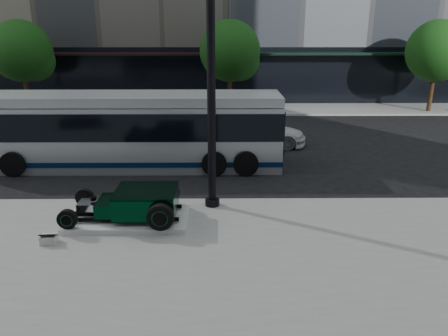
{
  "coord_description": "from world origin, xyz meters",
  "views": [
    {
      "loc": [
        0.38,
        -15.14,
        5.5
      ],
      "look_at": [
        0.49,
        -2.11,
        1.2
      ],
      "focal_mm": 35.0,
      "sensor_mm": 36.0,
      "label": 1
    }
  ],
  "objects_px": {
    "white_sedan": "(259,131)",
    "transit_bus": "(130,130)",
    "lamppost": "(211,83)",
    "hot_rod": "(139,202)"
  },
  "relations": [
    {
      "from": "white_sedan",
      "to": "transit_bus",
      "type": "bearing_deg",
      "value": 129.15
    },
    {
      "from": "hot_rod",
      "to": "lamppost",
      "type": "height_order",
      "value": "lamppost"
    },
    {
      "from": "transit_bus",
      "to": "white_sedan",
      "type": "bearing_deg",
      "value": 30.53
    },
    {
      "from": "lamppost",
      "to": "transit_bus",
      "type": "relative_size",
      "value": 0.68
    },
    {
      "from": "transit_bus",
      "to": "white_sedan",
      "type": "distance_m",
      "value": 6.38
    },
    {
      "from": "lamppost",
      "to": "white_sedan",
      "type": "height_order",
      "value": "lamppost"
    },
    {
      "from": "hot_rod",
      "to": "lamppost",
      "type": "distance_m",
      "value": 3.98
    },
    {
      "from": "transit_bus",
      "to": "white_sedan",
      "type": "height_order",
      "value": "transit_bus"
    },
    {
      "from": "hot_rod",
      "to": "white_sedan",
      "type": "distance_m",
      "value": 9.72
    },
    {
      "from": "lamppost",
      "to": "transit_bus",
      "type": "distance_m",
      "value": 6.07
    }
  ]
}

